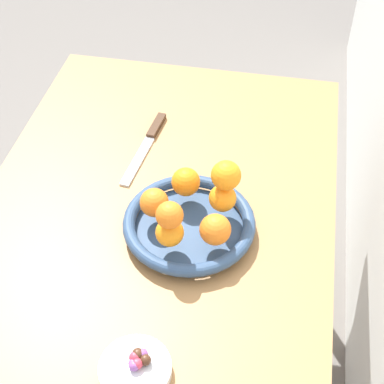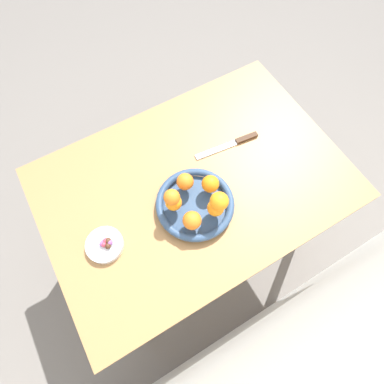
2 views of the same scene
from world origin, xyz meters
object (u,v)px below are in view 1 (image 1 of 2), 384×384
Objects in this scene: candy_ball_0 at (133,363)px; candy_ball_3 at (137,364)px; candy_ball_2 at (145,360)px; candy_ball_5 at (142,354)px; candy_ball_1 at (138,354)px; candy_ball_4 at (134,366)px; orange_3 at (215,230)px; orange_0 at (186,182)px; dining_table at (157,236)px; orange_4 at (223,198)px; candy_ball_6 at (135,357)px; orange_2 at (170,233)px; candy_dish at (135,370)px; orange_1 at (154,203)px; orange_6 at (226,176)px; orange_5 at (170,215)px; knife at (148,142)px; fruit_bowl at (189,224)px.

candy_ball_0 is 0.86× the size of candy_ball_3.
candy_ball_5 is at bearing -141.91° from candy_ball_2.
candy_ball_4 is at bearing -2.85° from candy_ball_1.
candy_ball_1 is (0.26, -0.09, -0.04)m from orange_3.
orange_0 is 3.10× the size of candy_ball_2.
orange_4 is at bearing 87.52° from dining_table.
candy_ball_0 is 0.01m from candy_ball_6.
candy_ball_3 is (0.26, 0.00, -0.04)m from orange_2.
candy_dish is 2.08× the size of orange_1.
orange_6 is (0.03, 0.09, 0.06)m from orange_0.
candy_dish is at bearing 75.06° from candy_ball_0.
candy_ball_2 is (0.01, 0.01, -0.00)m from candy_ball_1.
candy_ball_4 is (0.26, -0.01, -0.09)m from orange_5.
orange_2 is at bearing 179.12° from candy_dish.
orange_5 is (0.14, -0.00, 0.05)m from orange_0.
candy_ball_6 reaches higher than candy_ball_5.
orange_2 is at bearing 21.26° from knife.
candy_ball_6 is at bearing -18.65° from orange_3.
fruit_bowl is at bearing 175.77° from candy_ball_3.
knife is (-0.33, -0.13, -0.12)m from orange_5.
candy_ball_0 is at bearing -1.50° from orange_0.
orange_3 is at bearing 56.67° from dining_table.
candy_ball_0 is 0.59m from knife.
fruit_bowl is 0.33m from candy_dish.
orange_1 reaches higher than dining_table.
dining_table is at bearing -152.92° from orange_2.
orange_2 is 0.27m from candy_ball_4.
dining_table is 0.38m from candy_ball_5.
orange_2 reaches higher than knife.
orange_4 is 2.89× the size of candy_ball_2.
fruit_bowl is 0.33m from candy_ball_4.
orange_3 is at bearing 163.22° from candy_ball_3.
orange_6 reaches higher than candy_ball_3.
orange_3 reaches higher than candy_ball_5.
fruit_bowl is at bearing 162.71° from orange_5.
candy_ball_4 is (0.37, -0.09, -0.04)m from orange_4.
orange_0 is 3.34× the size of candy_ball_4.
candy_ball_2 is 0.02m from candy_ball_4.
candy_dish is (0.33, -0.03, -0.01)m from fruit_bowl.
orange_6 is 0.39m from candy_ball_6.
orange_3 is at bearing -0.62° from orange_4.
candy_ball_6 is (-0.00, -0.02, 0.00)m from candy_ball_2.
orange_6 reaches higher than candy_dish.
fruit_bowl is 0.33m from candy_ball_3.
orange_2 is at bearing 27.08° from dining_table.
orange_5 reaches higher than candy_ball_6.
candy_ball_3 is at bearing 89.88° from candy_ball_0.
orange_0 is 0.98× the size of orange_3.
candy_dish is 5.66× the size of candy_ball_1.
orange_0 is at bearing 110.95° from dining_table.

